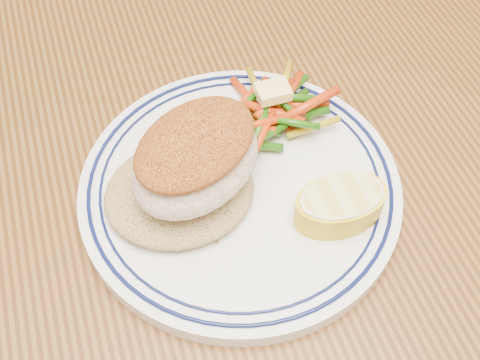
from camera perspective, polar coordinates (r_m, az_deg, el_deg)
name	(u,v)px	position (r m, az deg, el deg)	size (l,w,h in m)	color
dining_table	(187,247)	(0.57, -5.05, -6.33)	(1.50, 0.90, 0.75)	#46270E
plate	(240,188)	(0.48, 0.00, -0.74)	(0.25, 0.25, 0.02)	silver
rice_pilaf	(179,189)	(0.46, -5.79, -0.90)	(0.12, 0.10, 0.02)	olive
fish_fillet	(196,158)	(0.43, -4.19, 2.09)	(0.13, 0.12, 0.05)	beige
vegetable_pile	(273,111)	(0.50, 3.18, 6.51)	(0.11, 0.10, 0.03)	#B32E08
butter_pat	(273,92)	(0.49, 3.16, 8.36)	(0.03, 0.02, 0.01)	#FDE27B
lemon_wedge	(340,204)	(0.45, 9.45, -2.24)	(0.07, 0.07, 0.03)	yellow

